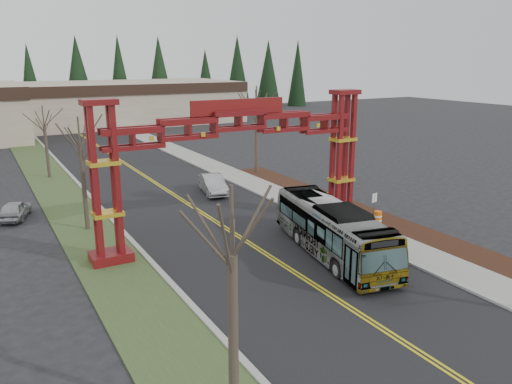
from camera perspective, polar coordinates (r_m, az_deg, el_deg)
road at (r=37.56m, az=-6.91°, el=-1.93°), size 12.00×110.00×0.02m
lane_line_left at (r=37.52m, az=-7.08°, el=-1.94°), size 0.12×100.00×0.01m
lane_line_right at (r=37.60m, az=-6.74°, el=-1.89°), size 0.12×100.00×0.01m
curb_right at (r=40.21m, az=1.18°, el=-0.59°), size 0.30×110.00×0.15m
sidewalk_right at (r=40.94m, az=2.92°, el=-0.32°), size 2.60×110.00×0.14m
landscape_strip at (r=31.97m, az=21.73°, el=-5.89°), size 2.60×50.00×0.12m
grass_median at (r=35.42m, az=-18.93°, el=-3.66°), size 4.00×110.00×0.08m
curb_left at (r=35.76m, az=-16.03°, el=-3.19°), size 0.30×110.00×0.15m
gateway_arch at (r=30.01m, az=-2.01°, el=5.60°), size 18.20×1.60×8.90m
retail_building_east at (r=91.62m, az=-14.78°, el=9.89°), size 38.00×20.30×7.00m
conifer_treeline at (r=101.30m, az=-22.17°, el=11.43°), size 116.10×5.60×13.00m
transit_bus at (r=28.53m, az=8.74°, el=-4.31°), size 4.65×11.25×3.05m
silver_sedan at (r=41.60m, az=-4.95°, el=0.89°), size 2.60×4.95×1.55m
parked_car_near_a at (r=38.81m, az=-25.85°, el=-1.82°), size 2.72×4.12×1.31m
bare_tree_median_near at (r=13.79m, az=-2.74°, el=-7.39°), size 3.01×3.01×7.65m
bare_tree_median_mid at (r=33.38m, az=-19.43°, el=4.70°), size 2.98×2.98×7.41m
bare_tree_median_far at (r=50.11m, az=-23.04°, el=6.86°), size 2.92×2.92×6.77m
bare_tree_right_far at (r=48.11m, az=0.06°, el=9.28°), size 3.49×3.49×8.43m
street_sign at (r=34.12m, az=13.36°, el=-1.18°), size 0.50×0.17×2.24m
barrel_south at (r=34.61m, az=13.75°, el=-2.91°), size 0.53×0.53×0.98m
barrel_mid at (r=37.72m, az=8.33°, el=-1.22°), size 0.48×0.48×0.89m
barrel_north at (r=38.87m, az=8.41°, el=-0.75°), size 0.48×0.48×0.88m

